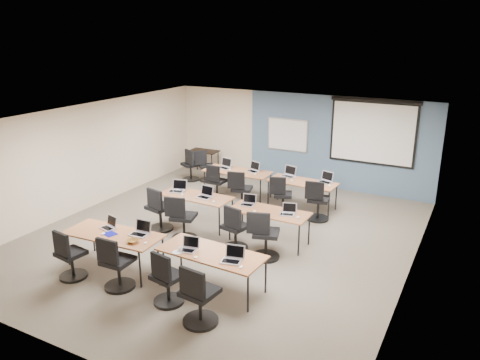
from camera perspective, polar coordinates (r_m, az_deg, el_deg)
The scene contains 58 objects.
floor at distance 10.66m, azimuth -2.14°, elevation -6.85°, with size 8.00×9.00×0.02m, color #6B6354.
ceiling at distance 9.84m, azimuth -2.33°, elevation 7.59°, with size 8.00×9.00×0.02m, color white.
wall_back at distance 14.10m, azimuth 7.05°, elevation 5.01°, with size 8.00×0.04×2.70m, color beige.
wall_front at distance 6.96m, azimuth -21.51°, elevation -9.93°, with size 8.00×0.04×2.70m, color beige.
wall_left at distance 12.59m, azimuth -18.18°, elevation 2.69°, with size 0.04×9.00×2.70m, color beige.
wall_right at distance 8.95m, azimuth 20.53°, elevation -3.60°, with size 0.04×9.00×2.70m, color beige.
blue_accent_panel at distance 13.69m, azimuth 11.89°, elevation 4.37°, with size 5.50×0.04×2.70m, color #3D5977.
whiteboard at distance 14.12m, azimuth 5.82°, elevation 5.48°, with size 1.28×0.03×0.98m.
projector_screen at distance 13.29m, azimuth 15.90°, elevation 6.04°, with size 2.40×0.10×1.82m.
training_table_front_left at distance 9.34m, azimuth -15.17°, elevation -6.56°, with size 1.93×0.80×0.73m.
training_table_front_right at distance 8.33m, azimuth -3.53°, elevation -9.03°, with size 1.93×0.80×0.73m.
training_table_mid_left at distance 11.08m, azimuth -5.40°, elevation -2.12°, with size 1.75×0.73×0.73m.
training_table_mid_right at distance 10.11m, azimuth 3.58°, elevation -4.05°, with size 1.74×0.73×0.73m.
training_table_back_left at distance 12.93m, azimuth -0.33°, elevation 0.92°, with size 1.86×0.78×0.73m.
training_table_back_right at distance 12.13m, azimuth 7.61°, elevation -0.40°, with size 1.76×0.73×0.73m.
laptop_0 at distance 9.58m, azimuth -15.66°, elevation -5.33°, with size 0.30×0.26×0.23m.
mouse_0 at distance 9.34m, azimuth -16.35°, elevation -6.31°, with size 0.06×0.10×0.04m, color white.
task_chair_0 at distance 9.32m, azimuth -20.08°, elevation -9.00°, with size 0.52×0.52×1.00m.
laptop_1 at distance 9.16m, azimuth -12.03°, elevation -6.10°, with size 0.34×0.29×0.26m.
mouse_1 at distance 8.78m, azimuth -11.47°, elevation -7.53°, with size 0.06×0.09×0.03m, color white.
task_chair_1 at distance 8.73m, azimuth -14.86°, elevation -10.24°, with size 0.56×0.56×1.03m.
laptop_2 at distance 8.40m, azimuth -6.28°, elevation -8.12°, with size 0.31×0.26×0.23m.
mouse_2 at distance 8.13m, azimuth -5.42°, elevation -9.35°, with size 0.06×0.09×0.03m, color white.
task_chair_2 at distance 8.11m, azimuth -8.96°, elevation -12.23°, with size 0.53×0.53×1.00m.
laptop_3 at distance 7.98m, azimuth -0.89°, elevation -9.41°, with size 0.33×0.28×0.25m.
mouse_3 at distance 7.79m, azimuth 0.12°, elevation -10.56°, with size 0.06×0.09×0.03m, color white.
task_chair_3 at distance 7.54m, azimuth -5.09°, elevation -14.36°, with size 0.58×0.58×1.05m.
laptop_4 at distance 11.38m, azimuth -7.61°, elevation -1.05°, with size 0.36×0.31×0.27m.
mouse_4 at distance 11.11m, azimuth -7.08°, elevation -1.79°, with size 0.06×0.10×0.04m, color white.
task_chair_4 at distance 10.94m, azimuth -9.84°, elevation -3.93°, with size 0.58×0.58×1.05m.
laptop_5 at distance 10.91m, azimuth -4.27°, elevation -1.79°, with size 0.34×0.29×0.26m.
mouse_5 at distance 10.61m, azimuth -3.23°, elevation -2.63°, with size 0.06×0.10×0.04m, color white.
task_chair_5 at distance 10.37m, azimuth -7.11°, elevation -5.08°, with size 0.58×0.57×1.05m.
laptop_6 at distance 10.41m, azimuth 0.99°, elevation -2.74°, with size 0.30×0.26×0.23m.
mouse_6 at distance 10.05m, azimuth 1.80°, elevation -3.82°, with size 0.06×0.09×0.03m, color white.
task_chair_6 at distance 9.85m, azimuth -0.64°, elevation -6.30°, with size 0.54×0.54×1.01m.
laptop_7 at distance 9.94m, azimuth 5.87°, elevation -3.86°, with size 0.30×0.26×0.23m.
mouse_7 at distance 9.80m, azimuth 7.09°, elevation -4.53°, with size 0.06×0.10×0.04m, color white.
task_chair_7 at distance 9.50m, azimuth 2.96°, elevation -7.17°, with size 0.59×0.57×1.05m.
laptop_8 at distance 13.19m, azimuth -1.86°, elevation 1.76°, with size 0.36×0.31×0.27m.
mouse_8 at distance 13.01m, azimuth -1.27°, elevation 1.27°, with size 0.06×0.09×0.03m, color white.
task_chair_8 at distance 12.85m, azimuth -2.95°, elevation -0.53°, with size 0.50×0.50×0.98m.
laptop_9 at distance 12.88m, azimuth 1.65°, elevation 1.35°, with size 0.34×0.29×0.26m.
mouse_9 at distance 12.61m, azimuth 1.86°, elevation 0.74°, with size 0.06×0.10×0.03m, color white.
task_chair_9 at distance 12.10m, azimuth 0.06°, elevation -1.58°, with size 0.55×0.55×1.03m.
laptop_10 at distance 12.50m, azimuth 5.99°, elevation 0.75°, with size 0.36×0.31×0.27m.
mouse_10 at distance 12.15m, azimuth 6.34°, elevation -0.03°, with size 0.06×0.09×0.03m, color white.
task_chair_10 at distance 11.84m, azimuth 5.08°, elevation -2.19°, with size 0.53×0.50×0.99m.
laptop_11 at distance 12.15m, azimuth 10.45°, elevation 0.04°, with size 0.35×0.30×0.26m.
mouse_11 at distance 11.89m, azimuth 10.84°, elevation -0.64°, with size 0.06×0.10×0.03m, color white.
task_chair_11 at distance 11.51m, azimuth 9.39°, elevation -2.86°, with size 0.55×0.55×1.03m.
blue_mousepad at distance 9.33m, azimuth -15.57°, elevation -6.34°, with size 0.25×0.21×0.01m, color #090984.
snack_bowl at distance 8.86m, azimuth -12.95°, elevation -7.27°, with size 0.22×0.22×0.05m, color brown.
snack_plate at distance 8.35m, azimuth -7.64°, elevation -8.71°, with size 0.18×0.18×0.01m, color white.
coffee_cup at distance 8.35m, azimuth -7.26°, elevation -8.42°, with size 0.06×0.06×0.06m, color white.
utility_table at distance 15.12m, azimuth -4.41°, elevation 3.27°, with size 0.94×0.52×0.75m.
spare_chair_a at distance 14.37m, azimuth -4.27°, elevation 1.41°, with size 0.56×0.48×0.97m.
spare_chair_b at distance 14.44m, azimuth -6.06°, elevation 1.52°, with size 0.57×0.53×1.01m.
Camera 1 is at (4.91, -8.35, 4.45)m, focal length 35.00 mm.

